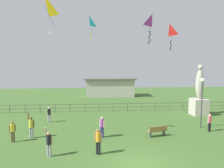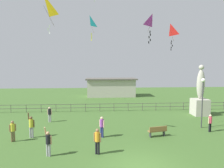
% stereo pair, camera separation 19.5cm
% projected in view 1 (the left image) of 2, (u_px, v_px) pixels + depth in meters
% --- Properties ---
extents(statue_monument, '(1.65, 1.65, 5.70)m').
position_uv_depth(statue_monument, '(199.00, 99.00, 22.83)').
color(statue_monument, '#B2AD9E').
rests_on(statue_monument, ground_plane).
extents(lamppost, '(0.36, 0.36, 4.50)m').
position_uv_depth(lamppost, '(202.00, 92.00, 17.95)').
color(lamppost, '#38383D').
rests_on(lamppost, ground_plane).
extents(park_bench, '(1.55, 0.70, 0.85)m').
position_uv_depth(park_bench, '(158.00, 131.00, 15.93)').
color(park_bench, olive).
rests_on(park_bench, ground_plane).
extents(person_0, '(0.42, 0.28, 1.49)m').
position_uv_depth(person_0, '(210.00, 122.00, 17.12)').
color(person_0, black).
rests_on(person_0, ground_plane).
extents(person_1, '(0.51, 0.31, 1.99)m').
position_uv_depth(person_1, '(31.00, 125.00, 15.53)').
color(person_1, '#99999E').
rests_on(person_1, ground_plane).
extents(person_2, '(0.40, 0.36, 1.65)m').
position_uv_depth(person_2, '(102.00, 125.00, 15.70)').
color(person_2, navy).
rests_on(person_2, ground_plane).
extents(person_3, '(0.48, 0.36, 1.85)m').
position_uv_depth(person_3, '(49.00, 142.00, 12.37)').
color(person_3, '#99999E').
rests_on(person_3, ground_plane).
extents(person_4, '(0.43, 0.29, 1.57)m').
position_uv_depth(person_4, '(12.00, 130.00, 14.73)').
color(person_4, brown).
rests_on(person_4, ground_plane).
extents(person_5, '(0.47, 0.31, 1.67)m').
position_uv_depth(person_5, '(98.00, 140.00, 12.68)').
color(person_5, black).
rests_on(person_5, ground_plane).
extents(person_6, '(0.46, 0.28, 1.53)m').
position_uv_depth(person_6, '(49.00, 114.00, 19.89)').
color(person_6, '#99999E').
rests_on(person_6, ground_plane).
extents(kite_2, '(1.05, 1.08, 2.83)m').
position_uv_depth(kite_2, '(89.00, 23.00, 22.96)').
color(kite_2, '#19B2B2').
extents(kite_3, '(1.05, 1.06, 2.37)m').
position_uv_depth(kite_3, '(152.00, 21.00, 16.43)').
color(kite_3, '#B22DB2').
extents(kite_5, '(0.96, 1.31, 2.79)m').
position_uv_depth(kite_5, '(169.00, 31.00, 21.49)').
color(kite_5, red).
extents(kite_6, '(1.18, 1.21, 2.54)m').
position_uv_depth(kite_6, '(44.00, 6.00, 13.93)').
color(kite_6, yellow).
extents(waterfront_railing, '(36.05, 0.06, 0.95)m').
position_uv_depth(waterfront_railing, '(113.00, 106.00, 24.79)').
color(waterfront_railing, '#4C4742').
rests_on(waterfront_railing, ground_plane).
extents(pavilion_building, '(9.09, 3.96, 3.29)m').
position_uv_depth(pavilion_building, '(110.00, 87.00, 36.64)').
color(pavilion_building, '#B7B2A3').
rests_on(pavilion_building, ground_plane).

